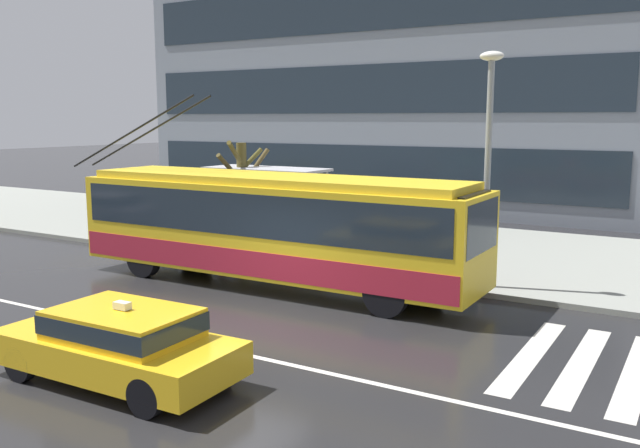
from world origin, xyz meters
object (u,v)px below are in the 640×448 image
(street_lamp, at_px, (488,148))
(street_tree_bare, at_px, (242,188))
(pedestrian_approaching_curb, at_px, (223,195))
(taxi_oncoming_near, at_px, (119,341))
(pedestrian_walking_past, at_px, (285,196))
(pedestrian_at_shelter, at_px, (238,199))
(pedestrian_waiting_by_pole, at_px, (407,220))
(bus_shelter, at_px, (270,188))
(trolleybus, at_px, (272,225))

(street_lamp, bearing_deg, street_tree_bare, 173.72)
(pedestrian_approaching_curb, bearing_deg, street_tree_bare, -27.91)
(taxi_oncoming_near, relative_size, pedestrian_walking_past, 2.13)
(taxi_oncoming_near, xyz_separation_m, street_tree_bare, (-4.90, 9.84, 1.43))
(pedestrian_at_shelter, xyz_separation_m, pedestrian_waiting_by_pole, (6.47, -1.07, -0.04))
(taxi_oncoming_near, bearing_deg, pedestrian_waiting_by_pole, 81.74)
(taxi_oncoming_near, relative_size, bus_shelter, 1.07)
(pedestrian_approaching_curb, relative_size, pedestrian_waiting_by_pole, 1.06)
(taxi_oncoming_near, distance_m, pedestrian_at_shelter, 11.29)
(street_tree_bare, bearing_deg, pedestrian_walking_past, 49.51)
(pedestrian_walking_past, distance_m, street_lamp, 7.89)
(street_tree_bare, bearing_deg, pedestrian_waiting_by_pole, -8.50)
(pedestrian_waiting_by_pole, distance_m, street_tree_bare, 6.28)
(taxi_oncoming_near, xyz_separation_m, pedestrian_walking_past, (-3.97, 10.93, 1.11))
(bus_shelter, bearing_deg, trolleybus, -54.53)
(trolleybus, distance_m, pedestrian_walking_past, 4.84)
(taxi_oncoming_near, height_order, bus_shelter, bus_shelter)
(pedestrian_at_shelter, distance_m, pedestrian_waiting_by_pole, 6.56)
(pedestrian_at_shelter, relative_size, pedestrian_approaching_curb, 0.98)
(taxi_oncoming_near, bearing_deg, pedestrian_approaching_curb, 120.79)
(bus_shelter, height_order, street_lamp, street_lamp)
(pedestrian_at_shelter, distance_m, pedestrian_walking_past, 1.54)
(pedestrian_at_shelter, xyz_separation_m, street_lamp, (8.61, -1.06, 1.92))
(trolleybus, xyz_separation_m, pedestrian_waiting_by_pole, (2.86, 2.18, 0.09))
(pedestrian_walking_past, bearing_deg, street_tree_bare, -130.49)
(bus_shelter, height_order, pedestrian_at_shelter, bus_shelter)
(street_lamp, bearing_deg, bus_shelter, 169.70)
(street_lamp, bearing_deg, pedestrian_at_shelter, 173.00)
(pedestrian_at_shelter, height_order, street_lamp, street_lamp)
(bus_shelter, bearing_deg, street_lamp, -10.30)
(bus_shelter, bearing_deg, pedestrian_approaching_curb, 172.41)
(pedestrian_walking_past, distance_m, street_tree_bare, 1.47)
(trolleybus, distance_m, pedestrian_waiting_by_pole, 3.60)
(street_tree_bare, bearing_deg, bus_shelter, 29.72)
(trolleybus, height_order, bus_shelter, trolleybus)
(taxi_oncoming_near, distance_m, pedestrian_walking_past, 11.68)
(taxi_oncoming_near, relative_size, pedestrian_at_shelter, 2.15)
(bus_shelter, relative_size, pedestrian_walking_past, 1.99)
(taxi_oncoming_near, bearing_deg, street_tree_bare, 116.46)
(pedestrian_waiting_by_pole, distance_m, street_lamp, 2.90)
(pedestrian_walking_past, bearing_deg, trolleybus, -60.26)
(pedestrian_at_shelter, height_order, street_tree_bare, street_tree_bare)
(taxi_oncoming_near, height_order, street_tree_bare, street_tree_bare)
(pedestrian_approaching_curb, bearing_deg, pedestrian_walking_past, 8.38)
(trolleybus, relative_size, street_tree_bare, 3.58)
(pedestrian_walking_past, relative_size, street_tree_bare, 0.57)
(bus_shelter, relative_size, pedestrian_approaching_curb, 1.97)
(pedestrian_walking_past, height_order, pedestrian_waiting_by_pole, pedestrian_walking_past)
(trolleybus, bearing_deg, bus_shelter, 125.47)
(bus_shelter, distance_m, pedestrian_approaching_curb, 2.26)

